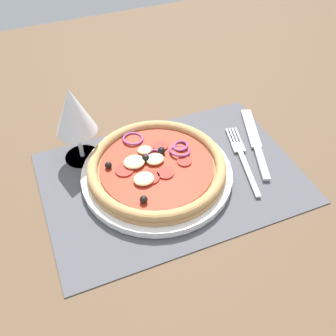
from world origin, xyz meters
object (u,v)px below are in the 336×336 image
(knife, at_px, (255,141))
(plate, at_px, (157,174))
(fork, at_px, (242,156))
(pizza, at_px, (156,167))
(wine_glass, at_px, (73,113))

(knife, bearing_deg, plate, 113.76)
(fork, xyz_separation_m, knife, (0.04, 0.03, 0.00))
(pizza, height_order, wine_glass, wine_glass)
(plate, height_order, wine_glass, wine_glass)
(pizza, bearing_deg, plate, -57.09)
(knife, height_order, wine_glass, wine_glass)
(plate, xyz_separation_m, knife, (0.21, 0.01, -0.00))
(knife, bearing_deg, pizza, 113.59)
(knife, xyz_separation_m, wine_glass, (-0.32, 0.09, 0.09))
(plate, distance_m, knife, 0.21)
(plate, height_order, fork, plate)
(plate, height_order, pizza, pizza)
(plate, relative_size, pizza, 1.09)
(plate, distance_m, pizza, 0.02)
(plate, xyz_separation_m, fork, (0.16, -0.01, -0.00))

